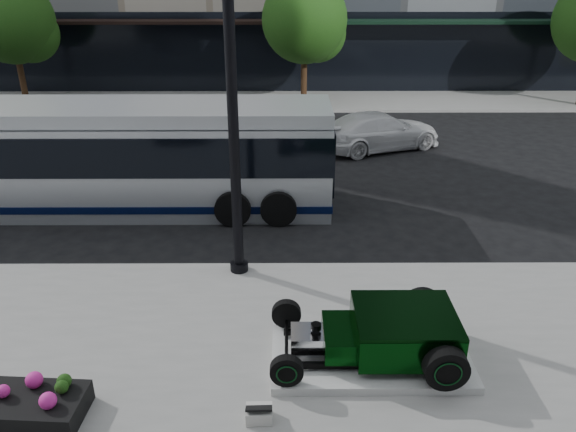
{
  "coord_description": "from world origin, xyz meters",
  "views": [
    {
      "loc": [
        0.13,
        -13.16,
        6.5
      ],
      "look_at": [
        0.19,
        -1.76,
        1.2
      ],
      "focal_mm": 35.0,
      "sensor_mm": 36.0,
      "label": 1
    }
  ],
  "objects_px": {
    "lamppost": "(233,124)",
    "flower_planter": "(25,405)",
    "transit_bus": "(112,156)",
    "hot_rod": "(391,332)",
    "white_sedan": "(379,131)"
  },
  "relations": [
    {
      "from": "lamppost",
      "to": "flower_planter",
      "type": "xyz_separation_m",
      "value": [
        -2.92,
        -4.37,
        -3.13
      ]
    },
    {
      "from": "lamppost",
      "to": "transit_bus",
      "type": "distance_m",
      "value": 5.71
    },
    {
      "from": "hot_rod",
      "to": "lamppost",
      "type": "xyz_separation_m",
      "value": [
        -2.83,
        3.08,
        2.77
      ]
    },
    {
      "from": "hot_rod",
      "to": "white_sedan",
      "type": "height_order",
      "value": "white_sedan"
    },
    {
      "from": "hot_rod",
      "to": "lamppost",
      "type": "bearing_deg",
      "value": 132.6
    },
    {
      "from": "lamppost",
      "to": "transit_bus",
      "type": "bearing_deg",
      "value": 134.19
    },
    {
      "from": "lamppost",
      "to": "flower_planter",
      "type": "relative_size",
      "value": 3.93
    },
    {
      "from": "flower_planter",
      "to": "white_sedan",
      "type": "xyz_separation_m",
      "value": [
        7.4,
        13.41,
        0.34
      ]
    },
    {
      "from": "flower_planter",
      "to": "hot_rod",
      "type": "bearing_deg",
      "value": 12.64
    },
    {
      "from": "lamppost",
      "to": "white_sedan",
      "type": "distance_m",
      "value": 10.47
    },
    {
      "from": "transit_bus",
      "to": "white_sedan",
      "type": "relative_size",
      "value": 2.61
    },
    {
      "from": "hot_rod",
      "to": "transit_bus",
      "type": "height_order",
      "value": "transit_bus"
    },
    {
      "from": "lamppost",
      "to": "flower_planter",
      "type": "bearing_deg",
      "value": -123.78
    },
    {
      "from": "transit_bus",
      "to": "white_sedan",
      "type": "height_order",
      "value": "transit_bus"
    },
    {
      "from": "flower_planter",
      "to": "white_sedan",
      "type": "height_order",
      "value": "white_sedan"
    }
  ]
}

